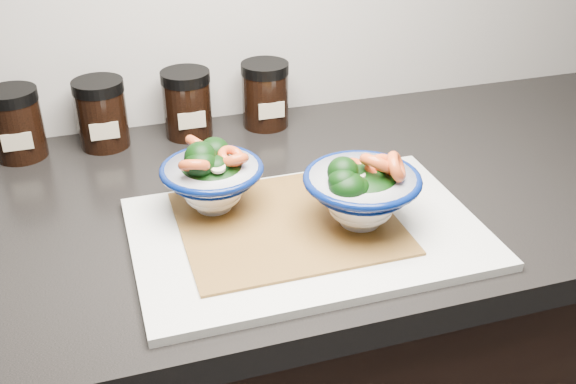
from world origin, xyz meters
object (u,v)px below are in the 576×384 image
object	(u,v)px
cutting_board	(307,233)
bowl_right	(361,191)
bowl_left	(212,178)
spice_jar_c	(187,104)
spice_jar_a	(16,124)
spice_jar_b	(102,114)
spice_jar_d	(265,95)

from	to	relation	value
cutting_board	bowl_right	bearing A→B (deg)	-10.02
bowl_left	bowl_right	world-z (taller)	bowl_right
bowl_left	bowl_right	size ratio (longest dim) A/B	0.91
cutting_board	spice_jar_c	size ratio (longest dim) A/B	3.98
bowl_right	spice_jar_a	distance (m)	0.57
bowl_right	spice_jar_b	distance (m)	0.47
bowl_left	spice_jar_a	xyz separation A→B (m)	(-0.26, 0.27, -0.00)
spice_jar_c	spice_jar_a	bearing A→B (deg)	180.00
spice_jar_a	spice_jar_c	world-z (taller)	same
spice_jar_a	spice_jar_c	xyz separation A→B (m)	(0.27, 0.00, 0.00)
cutting_board	spice_jar_d	xyz separation A→B (m)	(0.04, 0.36, 0.05)
bowl_left	spice_jar_d	bearing A→B (deg)	61.15
cutting_board	bowl_right	world-z (taller)	bowl_right
spice_jar_b	spice_jar_d	world-z (taller)	same
spice_jar_c	spice_jar_d	world-z (taller)	same
bowl_right	spice_jar_d	distance (m)	0.37
spice_jar_b	spice_jar_d	size ratio (longest dim) A/B	1.00
spice_jar_d	spice_jar_c	bearing A→B (deg)	180.00
bowl_left	spice_jar_a	world-z (taller)	bowl_left
bowl_right	bowl_left	bearing A→B (deg)	151.07
bowl_left	spice_jar_c	bearing A→B (deg)	86.86
spice_jar_b	bowl_right	bearing A→B (deg)	-51.13
spice_jar_a	spice_jar_b	bearing A→B (deg)	0.00
bowl_left	spice_jar_c	xyz separation A→B (m)	(0.02, 0.27, -0.00)
bowl_left	spice_jar_c	distance (m)	0.27
bowl_left	spice_jar_b	world-z (taller)	bowl_left
bowl_right	spice_jar_b	size ratio (longest dim) A/B	1.35
spice_jar_c	spice_jar_d	bearing A→B (deg)	0.00
cutting_board	spice_jar_a	xyz separation A→B (m)	(-0.36, 0.36, 0.05)
bowl_right	spice_jar_c	bearing A→B (deg)	113.19
spice_jar_b	spice_jar_d	xyz separation A→B (m)	(0.28, 0.00, 0.00)
bowl_left	spice_jar_d	size ratio (longest dim) A/B	1.23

